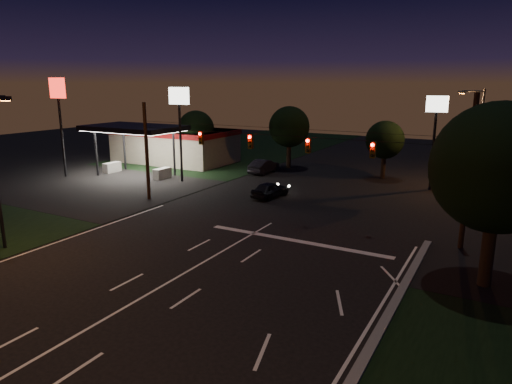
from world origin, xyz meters
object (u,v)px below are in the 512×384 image
Objects in this scene: tree_right_near at (499,169)px; car_oncoming_a at (270,190)px; utility_pole_right at (460,248)px; car_oncoming_b at (264,166)px.

car_oncoming_a is at bearing 148.60° from tree_right_near.
utility_pole_right is 1.03× the size of tree_right_near.
car_oncoming_a is at bearing 121.44° from car_oncoming_b.
tree_right_near is at bearing -72.47° from utility_pole_right.
utility_pole_right is at bearing 107.53° from tree_right_near.
tree_right_near reaches higher than car_oncoming_b.
tree_right_near is 30.29m from car_oncoming_b.
tree_right_near reaches higher than car_oncoming_a.
car_oncoming_b is (-22.53, 19.64, -4.94)m from tree_right_near.
utility_pole_right reaches higher than car_oncoming_a.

